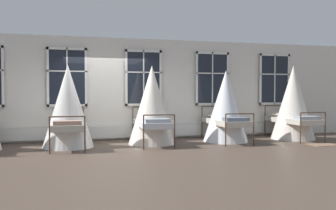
# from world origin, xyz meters

# --- Properties ---
(ground) EXTENTS (32.00, 32.00, 0.00)m
(ground) POSITION_xyz_m (0.00, 0.00, 0.00)
(ground) COLOR #4C3D33
(back_wall_with_windows) EXTENTS (17.00, 0.10, 3.12)m
(back_wall_with_windows) POSITION_xyz_m (0.00, 1.13, 1.56)
(back_wall_with_windows) COLOR silver
(back_wall_with_windows) RESTS_ON ground
(window_bank) EXTENTS (12.58, 0.10, 2.70)m
(window_bank) POSITION_xyz_m (0.00, 1.01, 1.02)
(window_bank) COLOR black
(window_bank) RESTS_ON ground
(cot_third) EXTENTS (1.34, 2.01, 2.19)m
(cot_third) POSITION_xyz_m (-1.11, -0.11, 1.06)
(cot_third) COLOR #4C3323
(cot_third) RESTS_ON ground
(cot_fourth) EXTENTS (1.34, 2.02, 2.21)m
(cot_fourth) POSITION_xyz_m (1.18, -0.04, 1.07)
(cot_fourth) COLOR #4C3323
(cot_fourth) RESTS_ON ground
(cot_fifth) EXTENTS (1.34, 2.02, 2.11)m
(cot_fifth) POSITION_xyz_m (3.40, -0.13, 1.02)
(cot_fifth) COLOR #4C3323
(cot_fifth) RESTS_ON ground
(cot_sixth) EXTENTS (1.34, 2.01, 2.30)m
(cot_sixth) POSITION_xyz_m (5.67, -0.13, 1.11)
(cot_sixth) COLOR #4C3323
(cot_sixth) RESTS_ON ground
(rug_sixth) EXTENTS (0.83, 0.60, 0.01)m
(rug_sixth) POSITION_xyz_m (5.71, -1.47, 0.01)
(rug_sixth) COLOR brown
(rug_sixth) RESTS_ON ground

